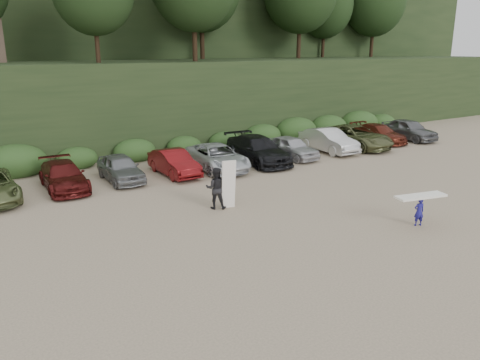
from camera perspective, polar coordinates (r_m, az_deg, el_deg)
ground at (r=19.43m, az=7.91°, el=-5.20°), size 120.00×120.00×0.00m
hillside_backdrop at (r=51.25m, az=-20.16°, el=19.70°), size 90.00×41.50×28.00m
parked_cars at (r=28.38m, az=-0.93°, el=3.24°), size 37.00×5.95×1.64m
child_surfer at (r=20.02m, az=21.06°, el=-2.85°), size 2.22×1.05×1.29m
adult_surfer at (r=20.70m, az=-2.82°, el=-0.96°), size 1.38×1.09×2.21m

